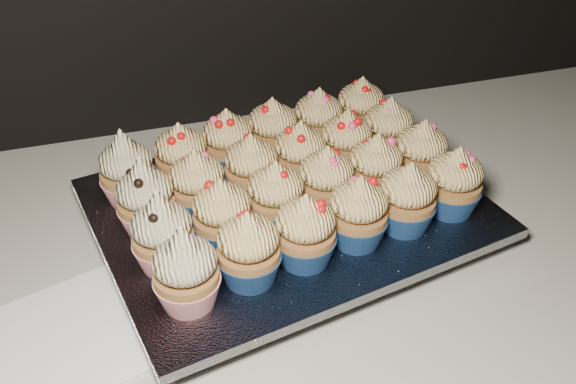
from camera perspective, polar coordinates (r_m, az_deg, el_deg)
The scene contains 28 objects.
worktop at distance 0.73m, azimuth -13.58°, elevation -8.16°, with size 2.44×0.64×0.04m, color beige.
napkin at distance 0.66m, azimuth -19.40°, elevation -12.43°, with size 0.16×0.16×0.00m, color white.
baking_tray at distance 0.75m, azimuth 0.00°, elevation -2.41°, with size 0.39×0.30×0.02m, color black.
foil_lining at distance 0.74m, azimuth 0.00°, elevation -1.38°, with size 0.42×0.33×0.01m, color silver.
cupcake_0 at distance 0.60m, azimuth -9.08°, elevation -6.97°, with size 0.06×0.06×0.10m.
cupcake_1 at distance 0.62m, azimuth -3.52°, elevation -5.16°, with size 0.06×0.06×0.08m.
cupcake_2 at distance 0.64m, azimuth 1.54°, elevation -3.56°, with size 0.06×0.06×0.08m.
cupcake_3 at distance 0.66m, azimuth 6.25°, elevation -1.85°, with size 0.06×0.06×0.08m.
cupcake_4 at distance 0.69m, azimuth 10.53°, elevation -0.59°, with size 0.06×0.06×0.08m.
cupcake_5 at distance 0.73m, azimuth 14.53°, elevation 0.80°, with size 0.06×0.06×0.08m.
cupcake_6 at distance 0.64m, azimuth -11.08°, elevation -3.73°, with size 0.06×0.06×0.10m.
cupcake_7 at distance 0.66m, azimuth -5.84°, elevation -2.14°, with size 0.06×0.06×0.08m.
cupcake_8 at distance 0.68m, azimuth -1.08°, elevation -0.47°, with size 0.06×0.06×0.08m.
cupcake_9 at distance 0.71m, azimuth 3.40°, elevation 0.92°, with size 0.06×0.06×0.08m.
cupcake_10 at distance 0.73m, azimuth 7.74°, elevation 2.09°, with size 0.06×0.06×0.08m.
cupcake_11 at distance 0.77m, azimuth 11.71°, elevation 3.31°, with size 0.06×0.06×0.08m.
cupcake_12 at distance 0.69m, azimuth -12.53°, elevation -0.66°, with size 0.06×0.06×0.10m.
cupcake_13 at distance 0.71m, azimuth -8.04°, elevation 0.58°, with size 0.06×0.06×0.08m.
cupcake_14 at distance 0.73m, azimuth -3.26°, elevation 2.05°, with size 0.06×0.06×0.08m.
cupcake_15 at distance 0.75m, azimuth 1.10°, elevation 3.25°, with size 0.06×0.06×0.08m.
cupcake_16 at distance 0.78m, azimuth 5.19°, elevation 4.35°, with size 0.06×0.06×0.08m.
cupcake_17 at distance 0.81m, azimuth 8.89°, elevation 5.44°, with size 0.06×0.06×0.08m.
cupcake_18 at distance 0.74m, azimuth -14.14°, elevation 1.85°, with size 0.06×0.06×0.10m.
cupcake_19 at distance 0.76m, azimuth -9.43°, elevation 3.06°, with size 0.06×0.06×0.08m.
cupcake_20 at distance 0.78m, azimuth -5.36°, elevation 4.40°, with size 0.06×0.06×0.08m.
cupcake_21 at distance 0.80m, azimuth -1.36°, elevation 5.46°, with size 0.06×0.06×0.08m.
cupcake_22 at distance 0.82m, azimuth 2.72°, elevation 6.37°, with size 0.06×0.06×0.08m.
cupcake_23 at distance 0.85m, azimuth 6.47°, elevation 7.36°, with size 0.06×0.06×0.08m.
Camera 1 is at (0.02, 1.17, 1.38)m, focal length 40.00 mm.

